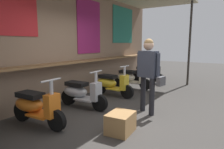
% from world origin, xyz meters
% --- Properties ---
extents(ground_plane, '(29.37, 29.37, 0.00)m').
position_xyz_m(ground_plane, '(0.00, 0.00, 0.00)').
color(ground_plane, '#383533').
extents(market_stall_facade, '(10.49, 2.75, 3.32)m').
position_xyz_m(market_stall_facade, '(-0.01, 1.81, 1.88)').
color(market_stall_facade, '#7F6651').
rests_on(market_stall_facade, ground_plane).
extents(scooter_orange, '(0.49, 1.40, 0.97)m').
position_xyz_m(scooter_orange, '(-1.36, 1.08, 0.39)').
color(scooter_orange, orange).
rests_on(scooter_orange, ground_plane).
extents(scooter_silver, '(0.48, 1.40, 0.97)m').
position_xyz_m(scooter_silver, '(-0.04, 1.08, 0.39)').
color(scooter_silver, '#B2B5BA').
rests_on(scooter_silver, ground_plane).
extents(scooter_yellow, '(0.46, 1.40, 0.97)m').
position_xyz_m(scooter_yellow, '(1.35, 1.08, 0.39)').
color(scooter_yellow, gold).
rests_on(scooter_yellow, ground_plane).
extents(scooter_cream, '(0.48, 1.40, 0.97)m').
position_xyz_m(scooter_cream, '(2.59, 1.08, 0.39)').
color(scooter_cream, beige).
rests_on(scooter_cream, ground_plane).
extents(scooter_black, '(0.46, 1.40, 0.97)m').
position_xyz_m(scooter_black, '(4.00, 1.08, 0.39)').
color(scooter_black, black).
rests_on(scooter_black, ground_plane).
extents(shopper_with_handbag, '(0.31, 0.68, 1.72)m').
position_xyz_m(shopper_with_handbag, '(0.52, -0.50, 1.05)').
color(shopper_with_handbag, '#232328').
rests_on(shopper_with_handbag, ground_plane).
extents(merchandise_crate, '(0.57, 0.47, 0.37)m').
position_xyz_m(merchandise_crate, '(-0.71, -0.51, 0.18)').
color(merchandise_crate, olive).
rests_on(merchandise_crate, ground_plane).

